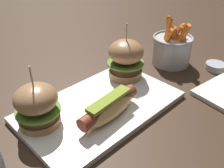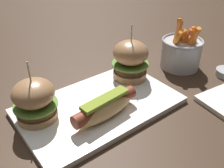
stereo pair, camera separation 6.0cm
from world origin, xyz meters
TOP-DOWN VIEW (x-y plane):
  - ground_plane at (0.00, 0.00)m, footprint 3.00×3.00m
  - platter_main at (0.00, 0.00)m, footprint 0.37×0.22m
  - hot_dog at (-0.02, -0.05)m, footprint 0.17×0.06m
  - slider_left at (-0.14, 0.04)m, footprint 0.09×0.09m
  - slider_right at (0.14, 0.05)m, footprint 0.10×0.10m
  - fries_bucket at (0.32, 0.02)m, footprint 0.12×0.12m

SIDE VIEW (x-z plane):
  - ground_plane at x=0.00m, z-range 0.00..0.00m
  - platter_main at x=0.00m, z-range 0.00..0.01m
  - hot_dog at x=-0.02m, z-range 0.01..0.06m
  - fries_bucket at x=0.32m, z-range -0.02..0.12m
  - slider_left at x=-0.14m, z-range -0.01..0.13m
  - slider_right at x=0.14m, z-range -0.01..0.14m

